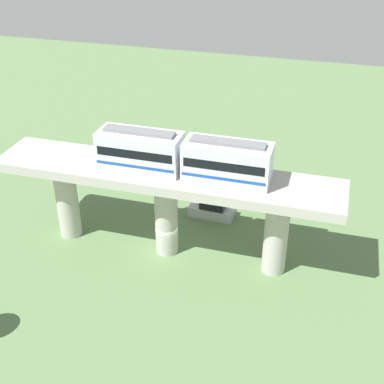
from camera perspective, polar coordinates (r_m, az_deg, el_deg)
ground_plane at (r=45.09m, az=-2.72°, el=-6.39°), size 120.00×120.00×0.00m
viaduct at (r=41.83m, az=-2.92°, el=0.00°), size 5.20×28.00×7.77m
train at (r=39.75m, az=-1.01°, el=3.99°), size 2.64×13.55×3.24m
parked_car_silver at (r=49.09m, az=2.21°, el=-1.89°), size 2.00×4.28×1.76m
parked_car_black at (r=53.96m, az=-1.78°, el=1.36°), size 2.74×4.51×1.76m
tree_near_viaduct at (r=49.92m, az=7.47°, el=1.55°), size 2.82×2.82×4.50m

